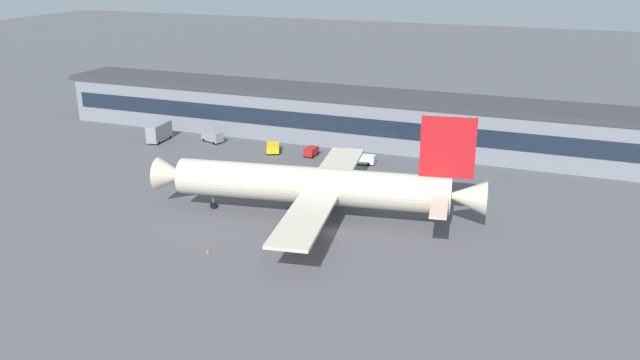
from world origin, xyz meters
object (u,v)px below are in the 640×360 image
(catering_truck, at_px, (159,131))
(crew_van, at_px, (212,136))
(airliner, at_px, (316,186))
(belt_loader, at_px, (360,158))
(pushback_tractor, at_px, (273,147))
(traffic_cone_0, at_px, (208,251))
(baggage_tug, at_px, (311,151))

(catering_truck, xyz_separation_m, crew_van, (11.31, 3.88, -0.83))
(airliner, distance_m, crew_van, 49.94)
(airliner, distance_m, belt_loader, 29.46)
(pushback_tractor, xyz_separation_m, traffic_cone_0, (12.44, -48.03, -0.71))
(baggage_tug, relative_size, crew_van, 0.66)
(belt_loader, relative_size, pushback_tractor, 1.20)
(belt_loader, distance_m, crew_van, 35.93)
(catering_truck, height_order, traffic_cone_0, catering_truck)
(baggage_tug, distance_m, crew_van, 24.78)
(crew_van, bearing_deg, pushback_tractor, -7.50)
(airliner, height_order, catering_truck, airliner)
(baggage_tug, height_order, pushback_tractor, baggage_tug)
(catering_truck, xyz_separation_m, pushback_tractor, (27.41, 1.76, -1.24))
(belt_loader, height_order, pushback_tractor, belt_loader)
(baggage_tug, height_order, crew_van, crew_van)
(baggage_tug, bearing_deg, catering_truck, -176.61)
(crew_van, distance_m, traffic_cone_0, 57.72)
(traffic_cone_0, bearing_deg, airliner, 62.29)
(airliner, xyz_separation_m, belt_loader, (-2.19, 29.07, -4.27))
(catering_truck, relative_size, crew_van, 1.31)
(belt_loader, relative_size, traffic_cone_0, 9.56)
(pushback_tractor, relative_size, crew_van, 0.96)
(airliner, height_order, baggage_tug, airliner)
(belt_loader, height_order, traffic_cone_0, belt_loader)
(airliner, relative_size, pushback_tractor, 9.87)
(airliner, height_order, crew_van, airliner)
(pushback_tractor, xyz_separation_m, crew_van, (-16.10, 2.12, 0.41))
(catering_truck, distance_m, belt_loader, 47.12)
(airliner, height_order, pushback_tractor, airliner)
(baggage_tug, xyz_separation_m, pushback_tractor, (-8.61, -0.38, -0.04))
(crew_van, height_order, traffic_cone_0, crew_van)
(belt_loader, xyz_separation_m, crew_van, (-35.79, 3.13, 0.31))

